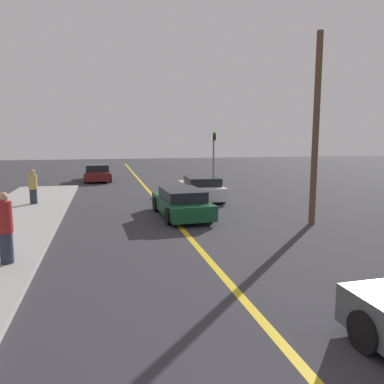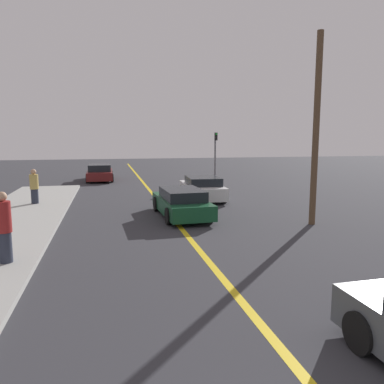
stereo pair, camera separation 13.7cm
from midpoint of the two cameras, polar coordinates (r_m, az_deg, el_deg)
road_center_line at (r=19.57m, az=-5.33°, el=-1.53°), size 0.20×60.00×0.01m
sidewalk_left at (r=14.49m, az=-27.50°, el=-5.63°), size 3.62×25.09×0.14m
car_ahead_center at (r=15.83m, az=-1.88°, el=-1.65°), size 2.02×4.52×1.20m
car_far_distant at (r=20.29m, az=1.23°, el=0.60°), size 2.20×4.37×1.25m
car_parked_left_lot at (r=30.19m, az=-14.27°, el=2.87°), size 2.03×4.75×1.29m
pedestrian_mid_group at (r=10.62m, az=-26.93°, el=-4.89°), size 0.38×0.38×1.84m
pedestrian_far_standing at (r=19.67m, az=-23.26°, el=0.75°), size 0.40×0.40×1.68m
traffic_light at (r=26.90m, az=3.18°, el=6.04°), size 0.18×0.40×3.69m
utility_pole at (r=14.95m, az=18.09°, el=8.89°), size 0.24×0.24×7.17m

